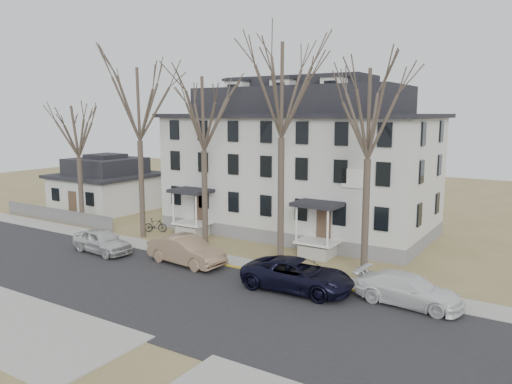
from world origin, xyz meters
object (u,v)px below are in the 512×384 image
Objects in this scene: small_house at (107,186)px; tree_far_left at (138,99)px; car_silver at (102,242)px; boarding_house at (299,164)px; car_white at (409,290)px; car_navy at (298,276)px; tree_center at (282,83)px; tree_mid_right at (369,107)px; car_tan at (186,251)px; bicycle_right at (155,226)px; bicycle_left at (181,226)px; tree_bungalow at (77,128)px; tree_mid_left at (203,108)px.

small_house is 0.63× the size of tree_far_left.
small_house reaches higher than car_silver.
boarding_house reaches higher than car_white.
tree_far_left reaches higher than car_navy.
car_silver is 14.41m from car_navy.
tree_mid_right is at bearing 0.00° from tree_center.
car_silver is 6.50m from car_tan.
car_silver is at bearing 162.78° from bicycle_right.
bicycle_right is at bearing -143.75° from boarding_house.
small_house is at bearing 85.84° from bicycle_left.
tree_mid_right is at bearing 0.00° from tree_bungalow.
tree_center is (23.00, -6.20, 8.84)m from small_house.
car_navy is (22.39, -4.11, -7.29)m from tree_bungalow.
car_tan is at bearing -26.60° from tree_far_left.
car_silver is 0.91× the size of car_white.
car_white is at bearing -18.75° from tree_center.
small_house is 20.96m from car_tan.
tree_far_left reaches higher than small_house.
tree_mid_right reaches higher than small_house.
small_house is 19.53m from tree_mid_left.
car_tan is at bearing -97.60° from boarding_house.
boarding_house is 12.31m from bicycle_right.
tree_far_left reaches higher than bicycle_left.
car_tan is at bearing 84.24° from car_navy.
tree_far_left is at bearing 166.21° from bicycle_left.
small_house is 33.23m from car_white.
bicycle_right is (-1.45, -1.40, 0.11)m from bicycle_left.
tree_center is (12.00, 0.00, 0.74)m from tree_far_left.
bicycle_left is at bearing 2.59° from car_silver.
car_white is 21.49m from bicycle_right.
tree_bungalow is at bearing 87.41° from car_white.
bicycle_right is at bearing 166.60° from tree_mid_left.
tree_bungalow reaches higher than car_tan.
boarding_house is 1.63× the size of tree_mid_left.
tree_center is at bearing -94.02° from bicycle_left.
tree_center is 1.36× the size of tree_bungalow.
car_navy is (7.97, -0.40, -0.04)m from car_tan.
tree_mid_right is 24.54m from tree_bungalow.
car_silver is 0.89× the size of car_tan.
tree_far_left is 12.59m from car_tan.
car_navy is 15.71m from bicycle_left.
boarding_house is 12.41× the size of bicycle_left.
tree_mid_left is 2.72× the size of car_silver.
small_house reaches higher than car_navy.
tree_mid_right reaches higher than tree_bungalow.
tree_far_left is at bearing 157.62° from bicycle_right.
car_silver is 2.80× the size of bicycle_left.
boarding_house is at bearing 42.18° from tree_far_left.
boarding_house reaches higher than bicycle_left.
tree_bungalow is at bearing -57.16° from small_house.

